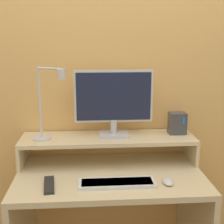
{
  "coord_description": "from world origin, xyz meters",
  "views": [
    {
      "loc": [
        -0.1,
        -1.28,
        1.49
      ],
      "look_at": [
        0.01,
        0.32,
        1.1
      ],
      "focal_mm": 50.0,
      "sensor_mm": 36.0,
      "label": 1
    }
  ],
  "objects_px": {
    "desk_lamp": "(48,107)",
    "router_dock": "(177,123)",
    "remote_control": "(49,185)",
    "keyboard": "(117,183)",
    "mouse": "(168,181)",
    "monitor": "(114,101)"
  },
  "relations": [
    {
      "from": "desk_lamp",
      "to": "router_dock",
      "type": "relative_size",
      "value": 3.16
    },
    {
      "from": "desk_lamp",
      "to": "remote_control",
      "type": "relative_size",
      "value": 2.25
    },
    {
      "from": "router_dock",
      "to": "remote_control",
      "type": "relative_size",
      "value": 0.71
    },
    {
      "from": "desk_lamp",
      "to": "keyboard",
      "type": "relative_size",
      "value": 1.06
    },
    {
      "from": "router_dock",
      "to": "mouse",
      "type": "relative_size",
      "value": 1.45
    },
    {
      "from": "desk_lamp",
      "to": "mouse",
      "type": "bearing_deg",
      "value": -23.24
    },
    {
      "from": "monitor",
      "to": "desk_lamp",
      "type": "bearing_deg",
      "value": -170.39
    },
    {
      "from": "keyboard",
      "to": "mouse",
      "type": "distance_m",
      "value": 0.26
    },
    {
      "from": "desk_lamp",
      "to": "remote_control",
      "type": "xyz_separation_m",
      "value": [
        0.02,
        -0.25,
        -0.34
      ]
    },
    {
      "from": "keyboard",
      "to": "mouse",
      "type": "xyz_separation_m",
      "value": [
        0.26,
        -0.01,
        0.0
      ]
    },
    {
      "from": "router_dock",
      "to": "desk_lamp",
      "type": "bearing_deg",
      "value": -174.11
    },
    {
      "from": "router_dock",
      "to": "remote_control",
      "type": "xyz_separation_m",
      "value": [
        -0.73,
        -0.33,
        -0.21
      ]
    },
    {
      "from": "router_dock",
      "to": "remote_control",
      "type": "bearing_deg",
      "value": -155.79
    },
    {
      "from": "desk_lamp",
      "to": "remote_control",
      "type": "height_order",
      "value": "desk_lamp"
    },
    {
      "from": "monitor",
      "to": "mouse",
      "type": "height_order",
      "value": "monitor"
    },
    {
      "from": "monitor",
      "to": "keyboard",
      "type": "distance_m",
      "value": 0.48
    },
    {
      "from": "monitor",
      "to": "router_dock",
      "type": "distance_m",
      "value": 0.41
    },
    {
      "from": "monitor",
      "to": "mouse",
      "type": "bearing_deg",
      "value": -52.59
    },
    {
      "from": "router_dock",
      "to": "monitor",
      "type": "bearing_deg",
      "value": -177.72
    },
    {
      "from": "desk_lamp",
      "to": "router_dock",
      "type": "distance_m",
      "value": 0.76
    },
    {
      "from": "router_dock",
      "to": "keyboard",
      "type": "distance_m",
      "value": 0.55
    },
    {
      "from": "desk_lamp",
      "to": "keyboard",
      "type": "distance_m",
      "value": 0.56
    }
  ]
}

